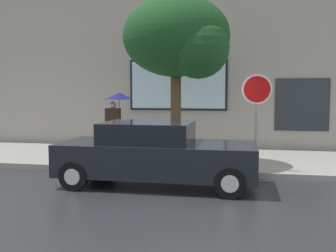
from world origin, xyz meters
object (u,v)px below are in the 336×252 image
(parked_car, at_px, (156,154))
(street_tree, at_px, (180,39))
(pedestrian_with_umbrella, at_px, (117,105))
(stop_sign, at_px, (257,103))

(parked_car, xyz_separation_m, street_tree, (0.23, 2.04, 2.85))
(pedestrian_with_umbrella, height_order, stop_sign, stop_sign)
(parked_car, bearing_deg, pedestrian_with_umbrella, 120.01)
(street_tree, relative_size, stop_sign, 1.90)
(parked_car, relative_size, street_tree, 0.96)
(pedestrian_with_umbrella, height_order, street_tree, street_tree)
(pedestrian_with_umbrella, bearing_deg, stop_sign, -27.43)
(street_tree, distance_m, stop_sign, 2.72)
(parked_car, distance_m, pedestrian_with_umbrella, 4.47)
(parked_car, height_order, stop_sign, stop_sign)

